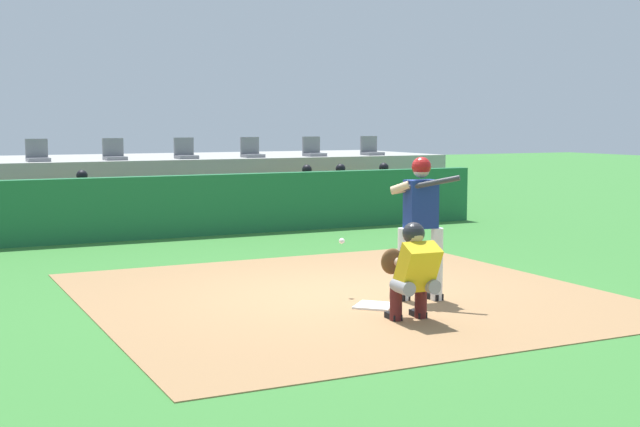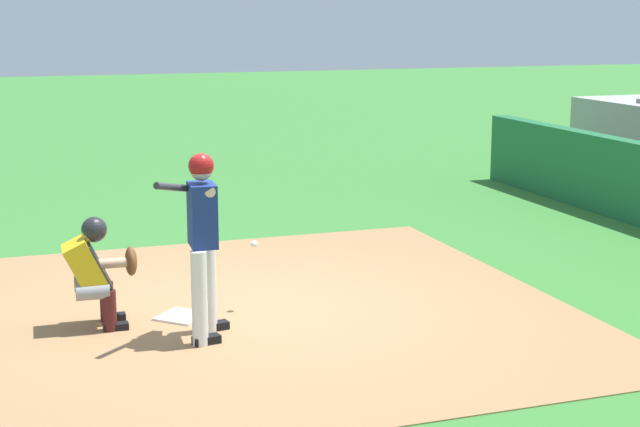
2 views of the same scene
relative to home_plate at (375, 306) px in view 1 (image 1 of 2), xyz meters
The scene contains 18 objects.
ground_plane 0.80m from the home_plate, 90.00° to the left, with size 80.00×80.00×0.00m, color #387A33.
dirt_infield 0.80m from the home_plate, 90.00° to the left, with size 6.40×6.40×0.01m, color #9E754C.
home_plate is the anchor object (origin of this frame).
batter_at_plate 1.23m from the home_plate, ahead, with size 0.67×0.78×1.80m.
catcher_crouched 1.02m from the home_plate, 89.79° to the right, with size 0.50×1.99×1.13m.
dugout_wall 7.32m from the home_plate, 90.00° to the left, with size 13.00×0.30×1.20m, color #1E6638.
dugout_bench 8.30m from the home_plate, 90.00° to the left, with size 11.80×0.44×0.45m, color olive.
dugout_player_0 8.38m from the home_plate, 103.00° to the left, with size 0.49×0.70×1.30m.
dugout_player_1 8.70m from the home_plate, 69.83° to the left, with size 0.49×0.70×1.30m.
dugout_player_2 9.02m from the home_plate, 64.83° to the left, with size 0.49×0.70×1.30m.
dugout_player_3 9.55m from the home_plate, 58.69° to the left, with size 0.49×0.70×1.30m.
stands_platform 11.72m from the home_plate, 90.00° to the left, with size 15.00×4.40×1.40m, color #9E9E99.
stadium_seat_2 10.58m from the home_plate, 103.47° to the left, with size 0.46×0.46×0.48m.
stadium_seat_3 10.32m from the home_plate, 94.56° to the left, with size 0.46×0.46×0.48m.
stadium_seat_4 10.32m from the home_plate, 85.44° to the left, with size 0.46×0.46×0.48m.
stadium_seat_5 10.58m from the home_plate, 76.53° to the left, with size 0.46×0.46×0.48m.
stadium_seat_6 11.06m from the home_plate, 68.24° to the left, with size 0.46×0.46×0.48m.
stadium_seat_7 11.76m from the home_plate, 60.81° to the left, with size 0.46×0.46×0.48m.
Camera 1 is at (-5.07, -9.67, 2.23)m, focal length 48.25 mm.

